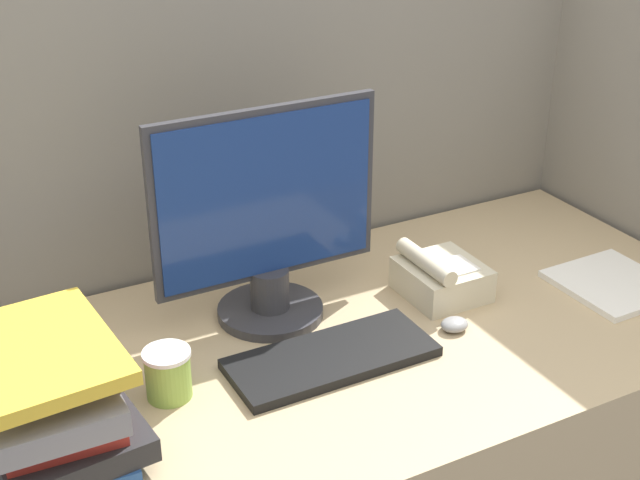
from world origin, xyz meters
TOP-DOWN VIEW (x-y plane):
  - cubicle_panel_rear at (0.00, 0.85)m, footprint 2.05×0.04m
  - monitor at (-0.12, 0.56)m, footprint 0.48×0.22m
  - keyboard at (-0.09, 0.34)m, footprint 0.40×0.17m
  - mouse at (0.19, 0.33)m, footprint 0.06×0.05m
  - coffee_cup at (-0.40, 0.39)m, footprint 0.09×0.09m
  - book_stack at (-0.61, 0.32)m, footprint 0.27×0.32m
  - desk_telephone at (0.24, 0.46)m, footprint 0.16×0.18m
  - paper_pile at (0.60, 0.31)m, footprint 0.23×0.24m

SIDE VIEW (x-z plane):
  - paper_pile at x=0.60m, z-range 0.78..0.79m
  - cubicle_panel_rear at x=0.00m, z-range 0.00..1.58m
  - keyboard at x=-0.09m, z-range 0.78..0.80m
  - mouse at x=0.19m, z-range 0.78..0.81m
  - desk_telephone at x=0.24m, z-range 0.77..0.88m
  - coffee_cup at x=-0.40m, z-range 0.78..0.87m
  - book_stack at x=-0.61m, z-range 0.78..0.99m
  - monitor at x=-0.12m, z-range 0.76..1.21m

